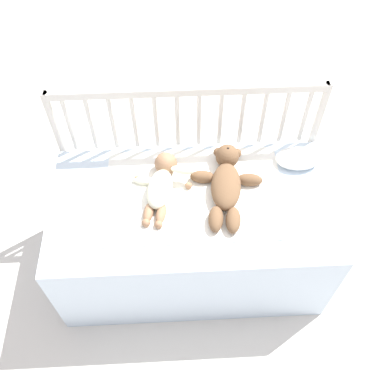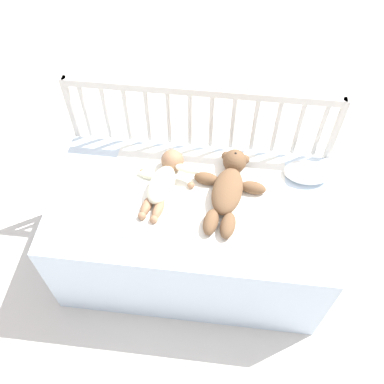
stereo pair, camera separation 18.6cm
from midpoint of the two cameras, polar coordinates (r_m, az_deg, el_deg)
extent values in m
plane|color=silver|center=(2.37, 2.23, -9.26)|extent=(12.00, 12.00, 0.00)
cube|color=silver|center=(2.13, 2.46, -5.86)|extent=(1.28, 0.68, 0.55)
cylinder|color=beige|center=(2.30, -12.18, 5.78)|extent=(0.04, 0.04, 0.90)
cylinder|color=beige|center=(2.28, 19.19, 2.91)|extent=(0.04, 0.04, 0.90)
cube|color=beige|center=(1.90, 4.12, 13.10)|extent=(1.24, 0.03, 0.04)
cylinder|color=beige|center=(2.10, -11.58, 10.37)|extent=(0.02, 0.02, 0.31)
cylinder|color=beige|center=(2.08, -8.88, 10.24)|extent=(0.02, 0.02, 0.31)
cylinder|color=beige|center=(2.06, -6.12, 10.08)|extent=(0.02, 0.02, 0.31)
cylinder|color=beige|center=(2.04, -3.32, 9.89)|extent=(0.02, 0.02, 0.31)
cylinder|color=beige|center=(2.03, -0.47, 9.68)|extent=(0.02, 0.02, 0.31)
cylinder|color=beige|center=(2.02, 2.39, 9.45)|extent=(0.02, 0.02, 0.31)
cylinder|color=beige|center=(2.02, 5.26, 9.19)|extent=(0.02, 0.02, 0.31)
cylinder|color=beige|center=(2.02, 8.13, 8.90)|extent=(0.02, 0.02, 0.31)
cylinder|color=beige|center=(2.03, 10.97, 8.60)|extent=(0.02, 0.02, 0.31)
cylinder|color=beige|center=(2.04, 13.79, 8.28)|extent=(0.02, 0.02, 0.31)
cylinder|color=beige|center=(2.06, 16.55, 7.95)|extent=(0.02, 0.02, 0.31)
cylinder|color=beige|center=(2.08, 19.26, 7.60)|extent=(0.02, 0.02, 0.31)
cube|color=white|center=(1.93, 3.30, -0.42)|extent=(0.80, 0.52, 0.01)
ellipsoid|color=brown|center=(1.90, 7.54, -0.03)|extent=(0.17, 0.27, 0.09)
sphere|color=brown|center=(2.00, 8.39, 3.93)|extent=(0.11, 0.11, 0.11)
sphere|color=beige|center=(1.98, 8.49, 4.50)|extent=(0.05, 0.05, 0.05)
sphere|color=black|center=(1.96, 8.56, 4.87)|extent=(0.02, 0.02, 0.02)
sphere|color=brown|center=(2.01, 7.25, 4.63)|extent=(0.04, 0.04, 0.04)
sphere|color=brown|center=(2.01, 9.72, 4.13)|extent=(0.04, 0.04, 0.04)
ellipsoid|color=brown|center=(1.95, 4.68, 1.62)|extent=(0.12, 0.07, 0.06)
ellipsoid|color=brown|center=(1.95, 10.88, 0.38)|extent=(0.12, 0.07, 0.06)
ellipsoid|color=brown|center=(1.81, 5.47, -4.21)|extent=(0.08, 0.14, 0.06)
ellipsoid|color=brown|center=(1.81, 7.75, -4.67)|extent=(0.08, 0.14, 0.06)
ellipsoid|color=#EAEACC|center=(1.90, -1.31, 0.79)|extent=(0.15, 0.23, 0.09)
sphere|color=#936B4C|center=(1.98, 0.06, 4.04)|extent=(0.11, 0.11, 0.11)
ellipsoid|color=#EAEACC|center=(1.97, -3.17, 2.12)|extent=(0.11, 0.06, 0.04)
ellipsoid|color=#EAEACC|center=(1.92, 2.08, 2.91)|extent=(0.11, 0.06, 0.04)
sphere|color=#936B4C|center=(1.99, -3.99, 2.47)|extent=(0.03, 0.03, 0.03)
sphere|color=#936B4C|center=(1.94, 2.62, 0.73)|extent=(0.03, 0.03, 0.03)
ellipsoid|color=#936B4C|center=(1.87, -3.23, -2.07)|extent=(0.06, 0.12, 0.04)
ellipsoid|color=#936B4C|center=(1.86, -1.66, -2.51)|extent=(0.06, 0.12, 0.04)
sphere|color=#936B4C|center=(1.84, -3.82, -3.42)|extent=(0.04, 0.04, 0.04)
sphere|color=#936B4C|center=(1.83, -2.23, -3.88)|extent=(0.04, 0.04, 0.04)
ellipsoid|color=white|center=(2.06, 17.58, 2.32)|extent=(0.21, 0.14, 0.06)
camera|label=1|loc=(0.09, -87.13, 3.85)|focal=40.00mm
camera|label=2|loc=(0.09, 92.87, -3.85)|focal=40.00mm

